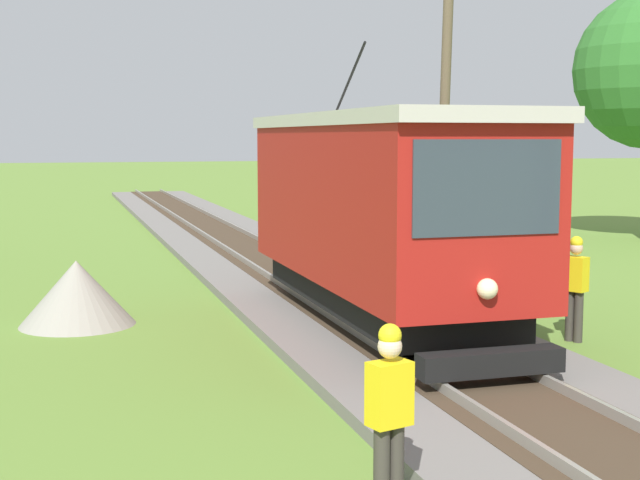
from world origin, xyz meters
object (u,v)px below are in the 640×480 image
red_tram (380,208)px  utility_pole_mid (445,98)px  gravel_pile (77,293)px  second_worker (575,284)px  track_worker (389,412)px

red_tram → utility_pole_mid: (3.61, 5.32, 2.14)m
red_tram → gravel_pile: bearing=156.1°
gravel_pile → red_tram: bearing=-23.9°
gravel_pile → second_worker: (7.95, -3.77, 0.39)m
utility_pole_mid → gravel_pile: utility_pole_mid is taller
track_worker → utility_pole_mid: bearing=137.6°
track_worker → second_worker: 7.89m
red_tram → second_worker: red_tram is taller
second_worker → gravel_pile: bearing=126.7°
red_tram → utility_pole_mid: bearing=55.9°
gravel_pile → track_worker: size_ratio=1.17×
red_tram → gravel_pile: 5.74m
utility_pole_mid → track_worker: utility_pole_mid is taller
utility_pole_mid → second_worker: (-0.70, -6.86, -3.35)m
utility_pole_mid → second_worker: utility_pole_mid is taller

